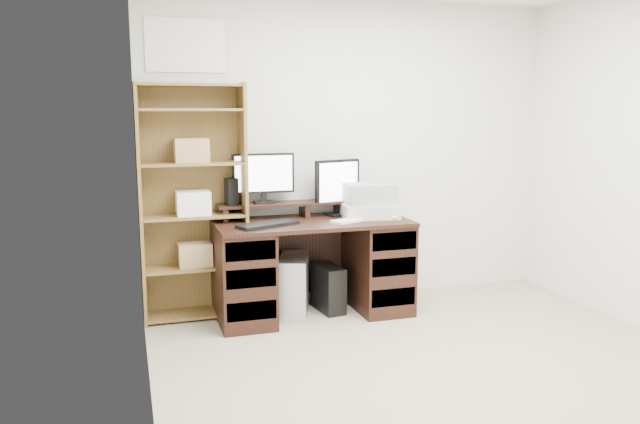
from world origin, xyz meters
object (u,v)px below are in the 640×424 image
monitor_wide (263,175)px  tower_black (328,288)px  desk (312,266)px  bookshelf (193,200)px  monitor_small (337,185)px  printer (370,211)px  tower_silver (294,286)px

monitor_wide → tower_black: (0.47, -0.20, -0.90)m
desk → tower_black: 0.25m
bookshelf → monitor_small: bearing=-1.5°
monitor_wide → printer: (0.81, -0.24, -0.29)m
desk → monitor_small: bearing=33.9°
bookshelf → printer: bearing=-8.9°
tower_black → bookshelf: (-1.03, 0.18, 0.73)m
desk → bookshelf: bearing=166.5°
printer → bookshelf: (-1.37, 0.21, 0.11)m
printer → tower_silver: size_ratio=0.91×
monitor_wide → bookshelf: 0.58m
monitor_small → tower_silver: (-0.42, -0.17, -0.76)m
printer → tower_black: 0.71m
monitor_small → bookshelf: bookshelf is taller
printer → tower_silver: (-0.63, 0.01, -0.57)m
monitor_wide → printer: bearing=-17.1°
monitor_wide → monitor_small: bearing=-5.9°
tower_black → desk: bearing=-172.8°
tower_black → monitor_wide: bearing=150.1°
monitor_small → bookshelf: (-1.16, 0.03, -0.08)m
monitor_small → tower_silver: bearing=-173.6°
monitor_small → bookshelf: bearing=162.3°
monitor_wide → bookshelf: bookshelf is taller
monitor_wide → printer: 0.89m
monitor_wide → monitor_small: (0.60, -0.06, -0.09)m
desk → monitor_wide: 0.81m
tower_black → bookshelf: bearing=163.6°
printer → tower_black: (-0.34, 0.04, -0.62)m
printer → desk: bearing=-172.6°
monitor_wide → tower_silver: (0.18, -0.23, -0.85)m
monitor_wide → tower_silver: size_ratio=1.05×
tower_silver → tower_black: (0.29, 0.03, -0.05)m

